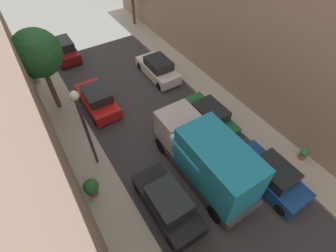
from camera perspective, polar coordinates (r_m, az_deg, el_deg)
name	(u,v)px	position (r m, az deg, el deg)	size (l,w,h in m)	color
ground	(197,169)	(14.74, 6.57, -9.64)	(32.00, 32.00, 0.00)	#38383D
sidewalk_left	(116,215)	(13.54, -11.50, -18.91)	(2.00, 44.00, 0.15)	#B7B2A8
sidewalk_right	(260,133)	(17.25, 19.93, -1.48)	(2.00, 44.00, 0.15)	#B7B2A8
parked_car_left_1	(168,203)	(12.84, -0.07, -16.92)	(1.78, 4.20, 1.57)	black
parked_car_left_2	(97,99)	(18.20, -15.56, 5.80)	(1.78, 4.20, 1.57)	red
parked_car_left_3	(63,49)	(24.62, -22.43, 15.67)	(1.78, 4.20, 1.57)	maroon
parked_car_right_0	(271,175)	(14.62, 22.05, -10.24)	(1.78, 4.20, 1.57)	#194799
parked_car_right_1	(208,116)	(16.53, 9.08, 2.13)	(1.78, 4.20, 1.57)	#1E6638
parked_car_right_2	(158,69)	(20.46, -2.26, 12.77)	(1.78, 4.20, 1.57)	white
delivery_truck	(206,157)	(13.07, 8.61, -6.92)	(2.26, 6.60, 3.38)	#4C4C51
street_tree_2	(37,54)	(17.15, -27.31, 14.23)	(2.88, 2.88, 5.62)	brown
potted_plant_1	(91,187)	(13.74, -16.89, -13.02)	(0.79, 0.79, 1.09)	brown
potted_plant_2	(29,59)	(24.33, -28.73, 13.01)	(0.73, 0.73, 1.06)	brown
potted_plant_3	(304,154)	(16.50, 28.16, -5.48)	(0.45, 0.45, 0.81)	brown
potted_plant_4	(35,76)	(22.04, -27.76, 9.90)	(0.70, 0.70, 1.06)	#B2A899
lamp_post	(83,120)	(12.78, -18.59, 1.28)	(0.44, 0.44, 5.17)	#333338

